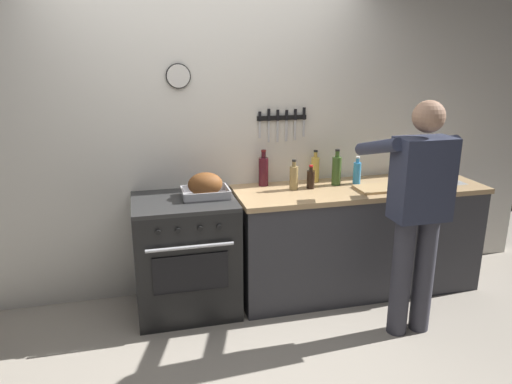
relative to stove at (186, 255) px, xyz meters
The scene contains 13 objects.
ground_plane 1.11m from the stove, 77.45° to the right, with size 8.00×8.00×0.00m, color #A89E8E.
wall_back 0.95m from the stove, 58.68° to the left, with size 6.00×0.13×2.60m.
counter_block 1.43m from the stove, ahead, with size 2.03×0.65×0.90m.
stove is the anchor object (origin of this frame).
person_cook 1.74m from the stove, 24.16° to the right, with size 0.51×0.63×1.66m.
roasting_pan 0.56m from the stove, ahead, with size 0.35×0.26×0.19m.
cutting_board 1.60m from the stove, ahead, with size 0.36×0.24×0.02m, color tan.
bottle_olive_oil 1.38m from the stove, ahead, with size 0.08×0.08×0.30m.
bottle_cooking_oil 1.27m from the stove, 11.53° to the left, with size 0.07×0.07×0.27m.
bottle_dish_soap 1.54m from the stove, ahead, with size 0.06×0.06×0.23m.
bottle_soy_sauce 1.14m from the stove, ahead, with size 0.06×0.06×0.19m.
bottle_wine_red 0.91m from the stove, 18.42° to the left, with size 0.08×0.08×0.29m.
bottle_vinegar 1.03m from the stove, ahead, with size 0.07×0.07×0.24m.
Camera 1 is at (-0.52, -2.43, 1.97)m, focal length 33.78 mm.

